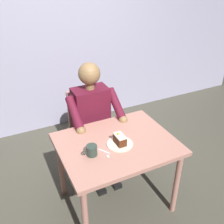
{
  "coord_description": "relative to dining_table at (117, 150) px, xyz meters",
  "views": [
    {
      "loc": [
        0.82,
        1.59,
        2.05
      ],
      "look_at": [
        -0.0,
        -0.1,
        0.97
      ],
      "focal_mm": 41.08,
      "sensor_mm": 36.0,
      "label": 1
    }
  ],
  "objects": [
    {
      "name": "chair",
      "position": [
        0.0,
        -0.69,
        -0.14
      ],
      "size": [
        0.42,
        0.42,
        0.9
      ],
      "color": "#AB7168",
      "rests_on": "ground"
    },
    {
      "name": "cafe_rear_panel",
      "position": [
        0.0,
        -1.72,
        0.86
      ],
      "size": [
        6.4,
        0.12,
        3.0
      ],
      "primitive_type": "cube",
      "color": "#A29EBC",
      "rests_on": "ground"
    },
    {
      "name": "seated_person",
      "position": [
        0.0,
        -0.52,
        0.02
      ],
      "size": [
        0.53,
        0.58,
        1.26
      ],
      "color": "#591326",
      "rests_on": "ground"
    },
    {
      "name": "dessert_spoon",
      "position": [
        0.15,
        0.11,
        0.09
      ],
      "size": [
        0.07,
        0.14,
        0.01
      ],
      "color": "silver",
      "rests_on": "dining_table"
    },
    {
      "name": "cake_slice",
      "position": [
        -0.01,
        0.04,
        0.14
      ],
      "size": [
        0.07,
        0.13,
        0.1
      ],
      "color": "#4D2412",
      "rests_on": "dessert_plate"
    },
    {
      "name": "dessert_plate",
      "position": [
        -0.01,
        0.04,
        0.09
      ],
      "size": [
        0.22,
        0.22,
        0.01
      ],
      "primitive_type": "cylinder",
      "color": "silver",
      "rests_on": "dining_table"
    },
    {
      "name": "dining_table",
      "position": [
        0.0,
        0.0,
        0.0
      ],
      "size": [
        0.99,
        0.79,
        0.72
      ],
      "color": "tan",
      "rests_on": "ground"
    },
    {
      "name": "coffee_cup",
      "position": [
        0.26,
        0.06,
        0.13
      ],
      "size": [
        0.12,
        0.09,
        0.09
      ],
      "color": "#2C3C34",
      "rests_on": "dining_table"
    },
    {
      "name": "ground_plane",
      "position": [
        0.0,
        0.0,
        -0.64
      ],
      "size": [
        14.0,
        14.0,
        0.0
      ],
      "primitive_type": "plane",
      "color": "#47453A"
    }
  ]
}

